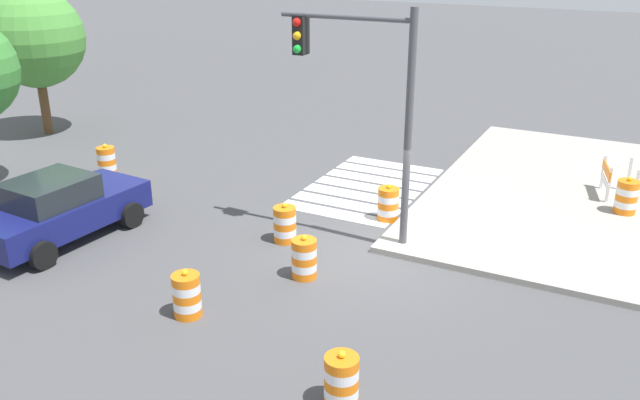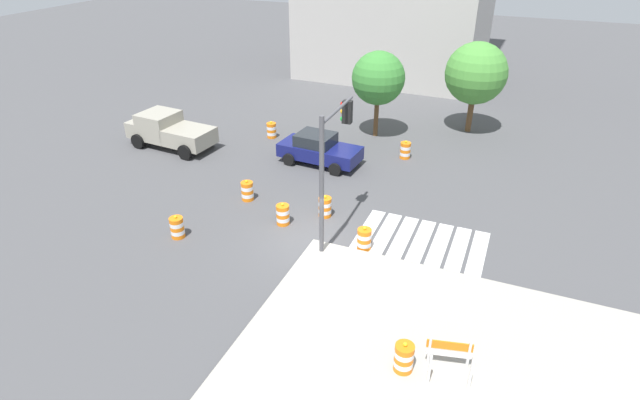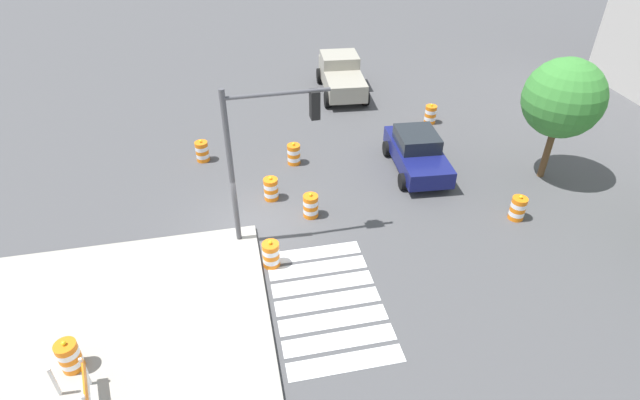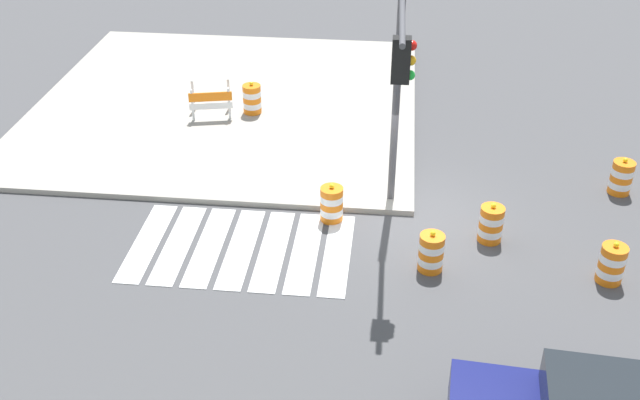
{
  "view_description": "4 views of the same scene",
  "coord_description": "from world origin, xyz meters",
  "views": [
    {
      "loc": [
        -13.24,
        -5.4,
        7.06
      ],
      "look_at": [
        0.85,
        1.77,
        0.73
      ],
      "focal_mm": 37.32,
      "sensor_mm": 36.0,
      "label": 1
    },
    {
      "loc": [
        6.81,
        -15.77,
        11.48
      ],
      "look_at": [
        -0.36,
        1.55,
        1.09
      ],
      "focal_mm": 28.61,
      "sensor_mm": 36.0,
      "label": 2
    },
    {
      "loc": [
        14.25,
        -0.59,
        11.24
      ],
      "look_at": [
        -0.34,
        2.47,
        0.67
      ],
      "focal_mm": 27.92,
      "sensor_mm": 36.0,
      "label": 3
    },
    {
      "loc": [
        0.63,
        15.9,
        10.24
      ],
      "look_at": [
        2.28,
        0.56,
        0.68
      ],
      "focal_mm": 42.51,
      "sensor_mm": 36.0,
      "label": 4
    }
  ],
  "objects": [
    {
      "name": "crosswalk_stripes",
      "position": [
        4.0,
        1.8,
        0.01
      ],
      "size": [
        5.1,
        3.2,
        0.02
      ],
      "color": "silver",
      "rests_on": "ground"
    },
    {
      "name": "street_tree_streetside_mid",
      "position": [
        -1.11,
        12.09,
        3.48
      ],
      "size": [
        3.05,
        3.05,
        5.02
      ],
      "color": "brown",
      "rests_on": "ground"
    },
    {
      "name": "traffic_barrel_crosswalk_end",
      "position": [
        -1.77,
        0.83,
        0.45
      ],
      "size": [
        0.56,
        0.56,
        1.02
      ],
      "color": "orange",
      "rests_on": "ground"
    },
    {
      "name": "sports_car",
      "position": [
        -2.73,
        7.14,
        0.81
      ],
      "size": [
        4.43,
        2.39,
        1.63
      ],
      "color": "navy",
      "rests_on": "ground"
    },
    {
      "name": "traffic_barrel_near_corner",
      "position": [
        2.02,
        0.35,
        0.45
      ],
      "size": [
        0.56,
        0.56,
        1.02
      ],
      "color": "orange",
      "rests_on": "ground"
    },
    {
      "name": "traffic_barrel_median_near",
      "position": [
        -5.3,
        -1.74,
        0.45
      ],
      "size": [
        0.56,
        0.56,
        1.02
      ],
      "color": "orange",
      "rests_on": "ground"
    },
    {
      "name": "traffic_barrel_on_sidewalk",
      "position": [
        5.02,
        -5.23,
        0.6
      ],
      "size": [
        0.56,
        0.56,
        1.02
      ],
      "color": "orange",
      "rests_on": "sidewalk_corner"
    },
    {
      "name": "traffic_barrel_median_far",
      "position": [
        -6.73,
        9.42,
        0.45
      ],
      "size": [
        0.56,
        0.56,
        1.02
      ],
      "color": "orange",
      "rests_on": "ground"
    },
    {
      "name": "construction_barricade",
      "position": [
        6.2,
        -4.75,
        0.72
      ],
      "size": [
        1.38,
        1.03,
        1.0
      ],
      "color": "silver",
      "rests_on": "sidewalk_corner"
    },
    {
      "name": "traffic_barrel_far_curb",
      "position": [
        -0.36,
        2.12,
        0.45
      ],
      "size": [
        0.56,
        0.56,
        1.02
      ],
      "color": "orange",
      "rests_on": "ground"
    },
    {
      "name": "ground_plane",
      "position": [
        0.0,
        0.0,
        0.0
      ],
      "size": [
        120.0,
        120.0,
        0.0
      ],
      "primitive_type": "plane",
      "color": "#474749"
    },
    {
      "name": "traffic_light_pole",
      "position": [
        0.57,
        0.54,
        3.91
      ],
      "size": [
        0.47,
        3.29,
        5.5
      ],
      "color": "#4C4C51",
      "rests_on": "sidewalk_corner"
    },
    {
      "name": "traffic_barrel_lane_center",
      "position": [
        1.35,
        9.54,
        0.45
      ],
      "size": [
        0.56,
        0.56,
        1.02
      ],
      "color": "orange",
      "rests_on": "ground"
    },
    {
      "name": "pickup_truck",
      "position": [
        -11.53,
        6.0,
        0.97
      ],
      "size": [
        5.29,
        2.69,
        1.92
      ],
      "color": "gray",
      "rests_on": "ground"
    },
    {
      "name": "traffic_barrel_opposite_curb",
      "position": [
        -4.23,
        2.13,
        0.45
      ],
      "size": [
        0.56,
        0.56,
        1.02
      ],
      "color": "orange",
      "rests_on": "ground"
    }
  ]
}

